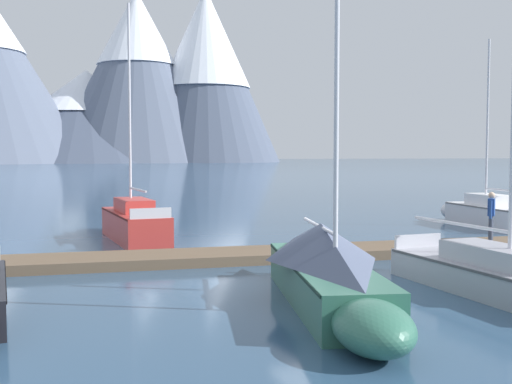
# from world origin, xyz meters

# --- Properties ---
(ground_plane) EXTENTS (700.00, 700.00, 0.00)m
(ground_plane) POSITION_xyz_m (0.00, 0.00, 0.00)
(ground_plane) COLOR #2D4C6B
(mountain_shoulder_ridge) EXTENTS (88.48, 88.48, 35.60)m
(mountain_shoulder_ridge) POSITION_xyz_m (6.49, 239.56, 18.76)
(mountain_shoulder_ridge) COLOR #424C60
(mountain_shoulder_ridge) RESTS_ON ground
(mountain_east_summit) EXTENTS (66.80, 66.80, 65.36)m
(mountain_east_summit) POSITION_xyz_m (25.05, 230.88, 34.19)
(mountain_east_summit) COLOR slate
(mountain_east_summit) RESTS_ON ground
(mountain_rear_spur) EXTENTS (57.78, 57.78, 67.27)m
(mountain_rear_spur) POSITION_xyz_m (50.84, 226.08, 36.09)
(mountain_rear_spur) COLOR #4C566B
(mountain_rear_spur) RESTS_ON ground
(dock) EXTENTS (28.05, 4.05, 0.30)m
(dock) POSITION_xyz_m (0.00, 4.00, 0.15)
(dock) COLOR brown
(dock) RESTS_ON ground
(sailboat_mid_dock_port) EXTENTS (2.06, 6.89, 9.09)m
(sailboat_mid_dock_port) POSITION_xyz_m (-3.74, 10.20, 0.67)
(sailboat_mid_dock_port) COLOR #B2332D
(sailboat_mid_dock_port) RESTS_ON ground
(sailboat_mid_dock_starboard) EXTENTS (3.04, 7.87, 6.96)m
(sailboat_mid_dock_starboard) POSITION_xyz_m (-1.02, -2.20, 0.82)
(sailboat_mid_dock_starboard) COLOR #336B56
(sailboat_mid_dock_starboard) RESTS_ON ground
(sailboat_far_berth) EXTENTS (1.91, 6.96, 6.52)m
(sailboat_far_berth) POSITION_xyz_m (3.16, -2.65, 0.48)
(sailboat_far_berth) COLOR #93939E
(sailboat_far_berth) RESTS_ON ground
(sailboat_end_of_dock) EXTENTS (2.06, 6.42, 8.46)m
(sailboat_end_of_dock) POSITION_xyz_m (12.15, 9.61, 0.62)
(sailboat_end_of_dock) COLOR silver
(sailboat_end_of_dock) RESTS_ON ground
(person_on_dock) EXTENTS (0.43, 0.46, 1.69)m
(person_on_dock) POSITION_xyz_m (7.84, 3.67, 1.26)
(person_on_dock) COLOR #384256
(person_on_dock) RESTS_ON dock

